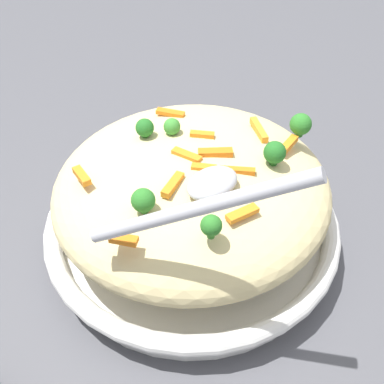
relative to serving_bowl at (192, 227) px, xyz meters
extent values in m
plane|color=#4C4C51|center=(0.00, 0.00, -0.03)|extent=(2.40, 2.40, 0.00)
cylinder|color=white|center=(0.00, 0.00, -0.01)|extent=(0.32, 0.32, 0.03)
torus|color=white|center=(0.00, 0.00, 0.01)|extent=(0.35, 0.35, 0.02)
torus|color=black|center=(0.00, 0.00, 0.01)|extent=(0.34, 0.34, 0.00)
ellipsoid|color=#DBC689|center=(0.00, 0.00, 0.06)|extent=(0.31, 0.31, 0.10)
cube|color=orange|center=(0.05, 0.02, 0.11)|extent=(0.04, 0.02, 0.01)
cube|color=orange|center=(-0.09, 0.02, 0.11)|extent=(0.03, 0.04, 0.01)
cube|color=orange|center=(0.01, 0.03, 0.11)|extent=(0.02, 0.03, 0.01)
cube|color=orange|center=(-0.02, 0.02, 0.11)|extent=(0.03, 0.03, 0.01)
cube|color=orange|center=(0.12, 0.05, 0.11)|extent=(0.02, 0.03, 0.01)
cube|color=orange|center=(0.02, 0.09, 0.11)|extent=(0.03, 0.02, 0.01)
cube|color=orange|center=(0.01, 0.00, 0.11)|extent=(0.02, 0.03, 0.01)
cube|color=orange|center=(-0.09, 0.06, 0.11)|extent=(0.03, 0.02, 0.01)
cube|color=orange|center=(0.10, -0.05, 0.11)|extent=(0.01, 0.03, 0.01)
cube|color=orange|center=(-0.02, 0.05, 0.11)|extent=(0.03, 0.03, 0.01)
cube|color=orange|center=(-0.03, -0.02, 0.11)|extent=(0.02, 0.03, 0.01)
cube|color=orange|center=(-0.04, -0.08, 0.11)|extent=(0.02, 0.03, 0.01)
cylinder|color=#296820|center=(0.06, 0.09, 0.11)|extent=(0.01, 0.01, 0.01)
sphere|color=#2D7A28|center=(0.06, 0.09, 0.12)|extent=(0.02, 0.02, 0.02)
cylinder|color=#377928|center=(-0.01, -0.04, 0.11)|extent=(0.01, 0.01, 0.00)
sphere|color=#3D8E33|center=(-0.01, -0.04, 0.12)|extent=(0.02, 0.02, 0.02)
cylinder|color=#296820|center=(0.09, 0.03, 0.11)|extent=(0.01, 0.01, 0.01)
sphere|color=#2D7A28|center=(0.09, 0.03, 0.12)|extent=(0.02, 0.02, 0.02)
cylinder|color=#205B1C|center=(0.01, -0.06, 0.11)|extent=(0.01, 0.01, 0.01)
sphere|color=#236B23|center=(0.01, -0.06, 0.12)|extent=(0.02, 0.02, 0.02)
cylinder|color=#205B1C|center=(-0.06, 0.06, 0.11)|extent=(0.01, 0.01, 0.01)
sphere|color=#236B23|center=(-0.06, 0.06, 0.12)|extent=(0.02, 0.02, 0.02)
cylinder|color=#296820|center=(-0.12, 0.05, 0.11)|extent=(0.01, 0.01, 0.01)
sphere|color=#2D7A28|center=(-0.12, 0.05, 0.12)|extent=(0.02, 0.02, 0.02)
ellipsoid|color=#B7B7BC|center=(0.02, 0.05, 0.12)|extent=(0.06, 0.04, 0.02)
cylinder|color=#B7B7BC|center=(0.09, 0.10, 0.17)|extent=(0.12, 0.15, 0.11)
camera|label=1|loc=(0.27, 0.29, 0.42)|focal=44.91mm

